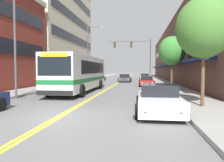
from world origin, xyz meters
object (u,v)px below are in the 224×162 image
object	(u,v)px
fire_hydrant	(170,89)
street_tree_right_near	(204,28)
car_beige_parked_left_mid	(99,78)
traffic_signal_mast	(136,51)
car_white_parked_right_foreground	(158,100)
street_lamp_left_near	(19,33)
car_red_parked_right_mid	(147,81)
street_tree_right_mid	(172,51)
car_dark_grey_moving_lead	(125,78)
street_lamp_left_far	(90,49)
car_charcoal_parked_left_near	(90,79)
city_bus	(80,72)
car_champagne_parked_right_far	(145,77)

from	to	relation	value
fire_hydrant	street_tree_right_near	bearing A→B (deg)	-82.28
car_beige_parked_left_mid	traffic_signal_mast	distance (m)	8.82
car_white_parked_right_foreground	street_lamp_left_near	bearing A→B (deg)	157.42
car_red_parked_right_mid	street_tree_right_near	size ratio (longest dim) A/B	0.78
street_tree_right_near	street_tree_right_mid	distance (m)	12.36
car_white_parked_right_foreground	car_dark_grey_moving_lead	xyz separation A→B (m)	(-3.57, 26.71, -0.02)
car_white_parked_right_foreground	street_lamp_left_far	xyz separation A→B (m)	(-9.40, 25.45, 4.88)
car_red_parked_right_mid	street_lamp_left_far	world-z (taller)	street_lamp_left_far
car_charcoal_parked_left_near	street_tree_right_mid	distance (m)	14.90
city_bus	car_champagne_parked_right_far	bearing A→B (deg)	73.98
car_dark_grey_moving_lead	street_lamp_left_far	xyz separation A→B (m)	(-5.83, -1.26, 4.90)
street_tree_right_near	fire_hydrant	bearing A→B (deg)	97.72
car_white_parked_right_foreground	car_champagne_parked_right_far	bearing A→B (deg)	90.16
car_beige_parked_left_mid	car_dark_grey_moving_lead	xyz separation A→B (m)	(5.16, -3.45, 0.02)
car_beige_parked_left_mid	street_tree_right_mid	distance (m)	20.30
street_lamp_left_far	car_white_parked_right_foreground	bearing A→B (deg)	-69.72
car_champagne_parked_right_far	fire_hydrant	xyz separation A→B (m)	(1.60, -24.72, -0.06)
car_dark_grey_moving_lead	street_tree_right_near	bearing A→B (deg)	-76.93
car_white_parked_right_foreground	street_lamp_left_near	distance (m)	10.93
traffic_signal_mast	car_champagne_parked_right_far	bearing A→B (deg)	69.91
city_bus	car_dark_grey_moving_lead	xyz separation A→B (m)	(3.00, 17.20, -1.24)
traffic_signal_mast	fire_hydrant	world-z (taller)	traffic_signal_mast
car_beige_parked_left_mid	traffic_signal_mast	world-z (taller)	traffic_signal_mast
street_lamp_left_near	car_beige_parked_left_mid	bearing A→B (deg)	88.58
car_red_parked_right_mid	traffic_signal_mast	size ratio (longest dim) A/B	0.60
car_champagne_parked_right_far	traffic_signal_mast	bearing A→B (deg)	-110.09
car_beige_parked_left_mid	car_white_parked_right_foreground	xyz separation A→B (m)	(8.73, -30.16, 0.04)
street_tree_right_near	fire_hydrant	world-z (taller)	street_tree_right_near
car_beige_parked_left_mid	street_lamp_left_near	xyz separation A→B (m)	(-0.65, -26.26, 4.07)
car_beige_parked_left_mid	car_champagne_parked_right_far	bearing A→B (deg)	12.72
city_bus	car_red_parked_right_mid	xyz separation A→B (m)	(6.46, 8.35, -1.25)
car_red_parked_right_mid	street_tree_right_near	distance (m)	17.22
car_champagne_parked_right_far	street_tree_right_mid	distance (m)	19.02
city_bus	street_lamp_left_near	distance (m)	6.88
car_champagne_parked_right_far	car_dark_grey_moving_lead	size ratio (longest dim) A/B	1.17
car_white_parked_right_foreground	fire_hydrant	xyz separation A→B (m)	(1.51, 7.39, -0.07)
street_lamp_left_far	street_tree_right_near	size ratio (longest dim) A/B	1.66
city_bus	street_tree_right_near	world-z (taller)	street_tree_right_near
car_dark_grey_moving_lead	car_white_parked_right_foreground	bearing A→B (deg)	-82.39
car_charcoal_parked_left_near	street_tree_right_near	distance (m)	24.48
city_bus	car_white_parked_right_foreground	bearing A→B (deg)	-55.35
car_white_parked_right_foreground	fire_hydrant	bearing A→B (deg)	78.44
city_bus	street_lamp_left_far	distance (m)	16.60
car_red_parked_right_mid	car_dark_grey_moving_lead	size ratio (longest dim) A/B	1.07
car_white_parked_right_foreground	car_red_parked_right_mid	bearing A→B (deg)	90.37
car_red_parked_right_mid	fire_hydrant	distance (m)	10.60
car_charcoal_parked_left_near	fire_hydrant	xyz separation A→B (m)	(10.32, -15.30, -0.01)
street_lamp_left_far	car_red_parked_right_mid	bearing A→B (deg)	-39.23
street_tree_right_mid	car_red_parked_right_mid	bearing A→B (deg)	120.88
car_beige_parked_left_mid	car_red_parked_right_mid	world-z (taller)	car_beige_parked_left_mid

